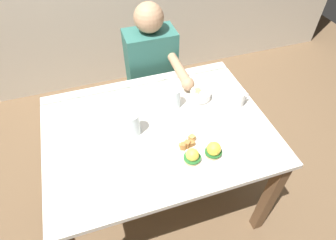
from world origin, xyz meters
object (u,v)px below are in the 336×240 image
(eggs_benedict_plate, at_px, (202,154))
(fork, at_px, (115,158))
(diner_person, at_px, (153,72))
(fruit_bowl, at_px, (200,95))
(coffee_mug, at_px, (238,98))
(water_glass_far, at_px, (174,99))
(water_glass_near, at_px, (133,125))
(dining_table, at_px, (158,140))

(eggs_benedict_plate, xyz_separation_m, fork, (-0.40, 0.12, -0.02))
(fork, distance_m, diner_person, 0.84)
(fruit_bowl, height_order, coffee_mug, coffee_mug)
(fork, distance_m, water_glass_far, 0.48)
(water_glass_near, bearing_deg, eggs_benedict_plate, -43.13)
(dining_table, relative_size, fruit_bowl, 10.00)
(coffee_mug, xyz_separation_m, fork, (-0.75, -0.17, -0.05))
(dining_table, height_order, fruit_bowl, fruit_bowl)
(water_glass_near, relative_size, diner_person, 0.12)
(eggs_benedict_plate, xyz_separation_m, water_glass_near, (-0.28, 0.26, 0.03))
(eggs_benedict_plate, distance_m, water_glass_near, 0.39)
(dining_table, height_order, eggs_benedict_plate, eggs_benedict_plate)
(eggs_benedict_plate, height_order, coffee_mug, coffee_mug)
(dining_table, distance_m, fork, 0.31)
(eggs_benedict_plate, relative_size, coffee_mug, 2.43)
(dining_table, relative_size, water_glass_far, 9.81)
(dining_table, distance_m, eggs_benedict_plate, 0.32)
(eggs_benedict_plate, distance_m, coffee_mug, 0.45)
(coffee_mug, bearing_deg, fork, -167.53)
(fork, relative_size, diner_person, 0.13)
(dining_table, bearing_deg, fruit_bowl, 25.29)
(eggs_benedict_plate, bearing_deg, diner_person, 90.42)
(fork, bearing_deg, eggs_benedict_plate, -17.05)
(water_glass_far, bearing_deg, fruit_bowl, 3.24)
(fruit_bowl, height_order, diner_person, diner_person)
(fruit_bowl, bearing_deg, fork, -153.77)
(dining_table, relative_size, water_glass_near, 8.98)
(fruit_bowl, distance_m, diner_person, 0.50)
(fork, height_order, diner_person, diner_person)
(eggs_benedict_plate, height_order, fork, eggs_benedict_plate)
(fork, xyz_separation_m, water_glass_far, (0.39, 0.27, 0.05))
(dining_table, height_order, coffee_mug, coffee_mug)
(fruit_bowl, distance_m, coffee_mug, 0.22)
(dining_table, bearing_deg, diner_person, 76.56)
(coffee_mug, bearing_deg, water_glass_far, 163.97)
(water_glass_far, bearing_deg, dining_table, -135.89)
(fruit_bowl, relative_size, water_glass_near, 0.90)
(dining_table, xyz_separation_m, diner_person, (0.14, 0.60, 0.02))
(coffee_mug, bearing_deg, eggs_benedict_plate, -139.90)
(fork, bearing_deg, dining_table, 27.35)
(dining_table, distance_m, coffee_mug, 0.52)
(diner_person, bearing_deg, coffee_mug, -58.35)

